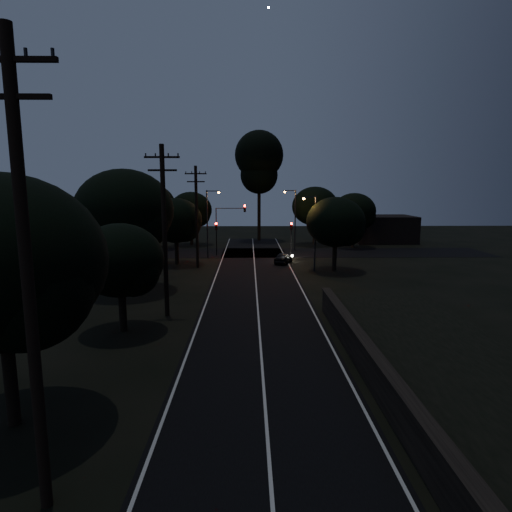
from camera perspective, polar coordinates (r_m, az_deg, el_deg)
name	(u,v)px	position (r m, az deg, el deg)	size (l,w,h in m)	color
ground	(269,456)	(14.85, 1.72, -25.11)	(160.00, 160.00, 0.00)	black
road_surface	(255,269)	(44.18, -0.16, -1.71)	(60.00, 70.00, 0.03)	black
retaining_wall	(466,391)	(19.04, 26.20, -15.83)	(6.93, 26.00, 1.60)	black
utility_pole_near	(27,275)	(11.78, -28.21, -2.30)	(2.20, 0.30, 12.00)	black
utility_pole_mid	(164,229)	(27.91, -12.12, 3.58)	(2.20, 0.30, 11.00)	black
utility_pole_far	(197,215)	(44.68, -7.93, 5.41)	(2.20, 0.30, 10.50)	black
tree_left_a	(4,266)	(16.50, -30.52, -1.21)	(7.03, 7.03, 8.89)	black
tree_left_b	(123,262)	(25.57, -17.34, -0.82)	(4.99, 4.99, 6.34)	black
tree_left_c	(127,213)	(35.49, -16.76, 5.53)	(7.76, 7.76, 9.80)	black
tree_left_d	(178,222)	(46.92, -10.42, 4.53)	(5.69, 5.69, 7.21)	black
tree_far_nw	(192,211)	(62.76, -8.49, 6.00)	(6.07, 6.07, 7.69)	black
tree_far_w	(151,207)	(59.64, -13.78, 6.40)	(6.92, 6.92, 8.82)	black
tree_far_ne	(317,207)	(62.96, 8.09, 6.45)	(6.66, 6.66, 8.43)	black
tree_far_e	(356,212)	(61.06, 13.15, 5.69)	(5.96, 5.96, 7.56)	black
tree_right_a	(338,223)	(43.20, 10.85, 4.30)	(5.83, 5.83, 7.42)	black
tall_pine	(259,162)	(67.39, 0.42, 12.48)	(7.46, 7.46, 16.96)	black
building_left	(120,229)	(67.40, -17.71, 3.51)	(10.00, 8.00, 4.40)	black
building_right	(383,229)	(68.73, 16.52, 3.50)	(9.00, 7.00, 4.00)	black
signal_left	(216,233)	(52.69, -5.31, 3.13)	(0.28, 0.35, 4.10)	black
signal_right	(291,232)	(52.79, 4.71, 3.15)	(0.28, 0.35, 4.10)	black
signal_mast	(230,220)	(52.45, -3.49, 4.77)	(3.70, 0.35, 6.25)	black
streetlight_a	(209,219)	(50.61, -6.31, 4.91)	(1.66, 0.26, 8.00)	black
streetlight_b	(294,216)	(56.69, 5.05, 5.38)	(1.66, 0.26, 8.00)	black
streetlight_c	(314,228)	(42.93, 7.68, 3.74)	(1.46, 0.26, 7.50)	black
car	(283,258)	(47.34, 3.67, -0.27)	(1.43, 3.55, 1.21)	black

